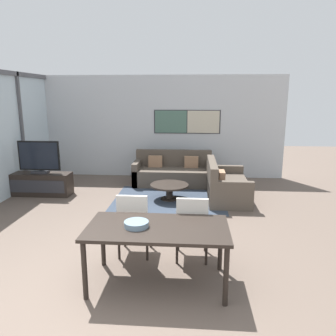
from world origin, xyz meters
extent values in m
plane|color=brown|center=(0.00, 0.00, 0.00)|extent=(24.00, 24.00, 0.00)
cube|color=silver|center=(0.00, 6.06, 1.40)|extent=(7.12, 0.06, 2.80)
cube|color=#2D2D33|center=(0.90, 6.02, 1.55)|extent=(1.82, 0.01, 0.64)
cube|color=#4C7060|center=(0.46, 6.01, 1.55)|extent=(0.87, 0.02, 0.60)
cube|color=beige|center=(1.35, 6.01, 1.55)|extent=(0.87, 0.02, 0.60)
cube|color=#515156|center=(-3.03, 4.54, 1.40)|extent=(0.07, 0.08, 2.80)
cube|color=#333D4C|center=(0.57, 3.92, 0.00)|extent=(2.44, 1.95, 0.01)
cube|color=black|center=(-2.41, 4.04, 0.26)|extent=(1.37, 0.44, 0.52)
cube|color=#2D2D33|center=(-2.41, 3.81, 0.26)|extent=(1.26, 0.01, 0.29)
cube|color=#2D2D33|center=(-2.41, 4.04, 0.54)|extent=(0.36, 0.20, 0.05)
cube|color=#2D2D33|center=(-2.41, 4.04, 0.61)|extent=(0.06, 0.03, 0.08)
cube|color=black|center=(-2.41, 4.04, 0.93)|extent=(0.95, 0.04, 0.67)
cube|color=black|center=(-2.41, 4.01, 0.93)|extent=(0.89, 0.01, 0.61)
cube|color=#51473D|center=(0.57, 5.15, 0.21)|extent=(1.99, 0.87, 0.42)
cube|color=#51473D|center=(0.57, 5.51, 0.43)|extent=(1.99, 0.16, 0.85)
cube|color=#51473D|center=(-0.36, 5.15, 0.30)|extent=(0.14, 0.87, 0.60)
cube|color=#51473D|center=(1.50, 5.15, 0.30)|extent=(0.14, 0.87, 0.60)
cube|color=#9E7556|center=(0.10, 5.33, 0.57)|extent=(0.36, 0.12, 0.30)
cube|color=#9E7556|center=(1.04, 5.33, 0.57)|extent=(0.36, 0.12, 0.30)
cube|color=#51473D|center=(1.86, 4.06, 0.21)|extent=(0.87, 1.62, 0.42)
cube|color=#51473D|center=(1.51, 4.06, 0.43)|extent=(0.16, 1.62, 0.85)
cube|color=#51473D|center=(1.86, 3.32, 0.30)|extent=(0.87, 0.14, 0.60)
cube|color=#51473D|center=(1.86, 4.80, 0.30)|extent=(0.87, 0.14, 0.60)
cube|color=#9E7556|center=(1.69, 3.70, 0.57)|extent=(0.12, 0.36, 0.30)
cylinder|color=black|center=(0.57, 3.92, 0.01)|extent=(0.38, 0.38, 0.03)
cylinder|color=black|center=(0.57, 3.92, 0.15)|extent=(0.15, 0.15, 0.31)
cylinder|color=black|center=(0.57, 3.92, 0.33)|extent=(0.85, 0.85, 0.04)
cube|color=black|center=(0.67, 0.61, 0.73)|extent=(1.69, 0.89, 0.04)
cylinder|color=black|center=(-0.12, 0.22, 0.35)|extent=(0.06, 0.06, 0.71)
cylinder|color=black|center=(1.45, 0.22, 0.35)|extent=(0.06, 0.06, 0.71)
cylinder|color=black|center=(-0.12, 0.99, 0.35)|extent=(0.06, 0.06, 0.71)
cylinder|color=black|center=(1.45, 0.99, 0.35)|extent=(0.06, 0.06, 0.71)
cube|color=beige|center=(0.26, 1.37, 0.45)|extent=(0.46, 0.46, 0.06)
cube|color=beige|center=(0.26, 1.16, 0.71)|extent=(0.42, 0.05, 0.47)
cylinder|color=black|center=(0.06, 1.17, 0.21)|extent=(0.04, 0.04, 0.42)
cylinder|color=black|center=(0.46, 1.17, 0.21)|extent=(0.04, 0.04, 0.42)
cylinder|color=black|center=(0.06, 1.57, 0.21)|extent=(0.04, 0.04, 0.42)
cylinder|color=black|center=(0.46, 1.57, 0.21)|extent=(0.04, 0.04, 0.42)
cube|color=beige|center=(1.08, 1.30, 0.45)|extent=(0.46, 0.46, 0.06)
cube|color=beige|center=(1.08, 1.10, 0.71)|extent=(0.42, 0.05, 0.47)
cylinder|color=black|center=(0.88, 1.10, 0.21)|extent=(0.04, 0.04, 0.42)
cylinder|color=black|center=(1.28, 1.10, 0.21)|extent=(0.04, 0.04, 0.42)
cylinder|color=black|center=(0.88, 1.50, 0.21)|extent=(0.04, 0.04, 0.42)
cylinder|color=black|center=(1.28, 1.50, 0.21)|extent=(0.04, 0.04, 0.42)
cylinder|color=slate|center=(0.42, 0.58, 0.78)|extent=(0.29, 0.29, 0.07)
torus|color=slate|center=(0.42, 0.58, 0.81)|extent=(0.29, 0.29, 0.02)
camera|label=1|loc=(1.07, -3.02, 2.28)|focal=35.00mm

